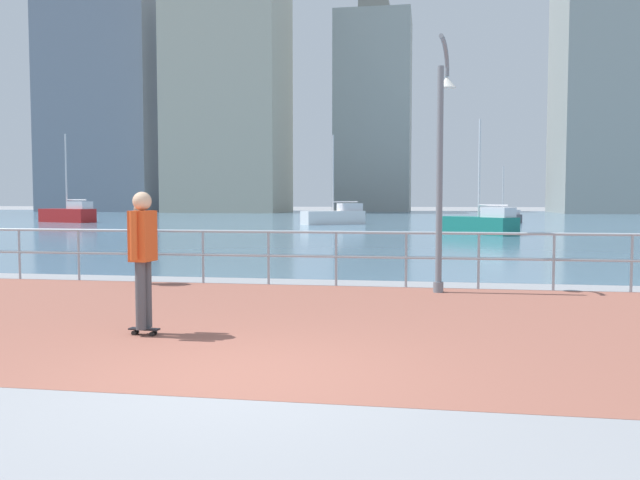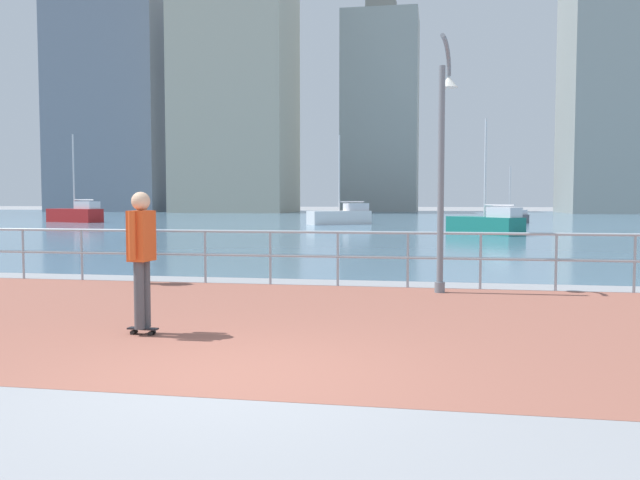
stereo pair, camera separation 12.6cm
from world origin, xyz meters
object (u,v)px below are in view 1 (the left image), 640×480
object	(u,v)px
lamppost	(442,151)
sailboat_navy	(69,214)
skateboarder	(143,249)
sailboat_blue	(504,218)
sailboat_white	(335,216)
sailboat_gray	(481,223)
bystander	(140,237)

from	to	relation	value
lamppost	sailboat_navy	size ratio (longest dim) A/B	0.71
skateboarder	sailboat_blue	world-z (taller)	sailboat_blue
sailboat_white	lamppost	bearing A→B (deg)	-78.54
sailboat_white	sailboat_gray	size ratio (longest dim) A/B	1.08
skateboarder	lamppost	bearing A→B (deg)	50.98
bystander	sailboat_white	bearing A→B (deg)	90.99
bystander	sailboat_white	world-z (taller)	sailboat_white
lamppost	sailboat_blue	size ratio (longest dim) A/B	1.15
sailboat_white	sailboat_blue	distance (m)	12.68
lamppost	bystander	size ratio (longest dim) A/B	2.89
sailboat_blue	sailboat_navy	bearing A→B (deg)	-174.23
lamppost	sailboat_gray	xyz separation A→B (m)	(2.38, 20.96, -2.10)
skateboarder	bystander	size ratio (longest dim) A/B	1.11
skateboarder	sailboat_blue	xyz separation A→B (m)	(9.11, 41.90, -0.72)
bystander	sailboat_navy	distance (m)	39.97
lamppost	bystander	distance (m)	6.32
sailboat_white	skateboarder	bearing A→B (deg)	-85.70
sailboat_white	sailboat_navy	world-z (taller)	sailboat_navy
skateboarder	sailboat_gray	world-z (taller)	sailboat_gray
sailboat_blue	lamppost	bearing A→B (deg)	-98.07
skateboarder	sailboat_navy	xyz separation A→B (m)	(-23.64, 38.59, -0.47)
skateboarder	sailboat_white	distance (m)	37.72
bystander	sailboat_gray	xyz separation A→B (m)	(8.47, 20.88, -0.43)
lamppost	sailboat_white	xyz separation A→B (m)	(-6.66, 32.88, -2.05)
bystander	sailboat_white	xyz separation A→B (m)	(-0.57, 32.80, -0.38)
sailboat_gray	sailboat_blue	distance (m)	16.46
bystander	sailboat_gray	distance (m)	22.54
lamppost	sailboat_blue	xyz separation A→B (m)	(5.27, 37.16, -2.25)
sailboat_gray	sailboat_white	bearing A→B (deg)	127.18
bystander	sailboat_blue	bearing A→B (deg)	72.96
sailboat_white	bystander	bearing A→B (deg)	-89.01
sailboat_white	sailboat_gray	distance (m)	14.96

